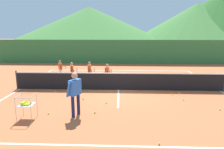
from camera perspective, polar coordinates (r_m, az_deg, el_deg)
The scene contains 28 objects.
ground_plane at distance 11.59m, azimuth 1.81°, elevation -4.21°, with size 120.00×120.00×0.00m, color #BC6038.
line_baseline_near at distance 6.35m, azimuth 1.34°, elevation -18.95°, with size 11.09×0.08×0.01m, color white.
line_baseline_far at distance 16.99m, azimuth 1.97°, elevation 1.13°, with size 11.09×0.08×0.01m, color white.
line_sideline_west at distance 12.88m, azimuth -23.75°, elevation -3.57°, with size 0.08×11.24×0.01m, color white.
line_sideline_east at distance 12.81m, azimuth 27.51°, elevation -4.01°, with size 0.08×11.24×0.01m, color white.
line_service_center at distance 11.59m, azimuth 1.81°, elevation -4.20°, with size 0.08×5.45×0.01m, color white.
tennis_net at distance 11.46m, azimuth 1.82°, elevation -1.82°, with size 11.48×0.08×1.05m.
instructor at distance 8.07m, azimuth -10.08°, elevation -4.23°, with size 0.54×0.85×1.71m.
student_0 at distance 14.66m, azimuth -13.89°, elevation 1.92°, with size 0.61×0.50×1.23m.
student_1 at distance 13.16m, azimuth -10.83°, elevation 1.07°, with size 0.53×0.56×1.29m.
student_2 at distance 12.89m, azimuth -6.14°, elevation 1.13°, with size 0.45×0.62×1.35m.
student_3 at distance 12.67m, azimuth -1.29°, elevation 0.72°, with size 0.41×0.67×1.25m.
ball_cart at distance 8.45m, azimuth -22.49°, elevation -7.35°, with size 0.58×0.58×0.90m.
tennis_ball_0 at distance 11.13m, azimuth 16.19°, elevation -5.23°, with size 0.07×0.07×0.07m, color yellow.
tennis_ball_1 at distance 11.63m, azimuth -15.25°, elevation -4.42°, with size 0.07×0.07×0.07m, color yellow.
tennis_ball_2 at distance 9.85m, azimuth 27.44°, elevation -8.47°, with size 0.07×0.07×0.07m, color yellow.
tennis_ball_3 at distance 8.49m, azimuth -4.68°, elevation -10.32°, with size 0.07×0.07×0.07m, color yellow.
tennis_ball_4 at distance 10.14m, azimuth -7.89°, elevation -6.56°, with size 0.07×0.07×0.07m, color yellow.
tennis_ball_5 at distance 6.53m, azimuth 12.75°, elevation -17.97°, with size 0.07×0.07×0.07m, color yellow.
tennis_ball_6 at distance 10.47m, azimuth 18.96°, elevation -6.54°, with size 0.07×0.07×0.07m, color yellow.
tennis_ball_7 at distance 9.52m, azimuth -1.54°, elevation -7.73°, with size 0.07×0.07×0.07m, color yellow.
tennis_ball_8 at distance 11.39m, azimuth -10.45°, elevation -4.53°, with size 0.07×0.07×0.07m, color yellow.
tennis_ball_9 at distance 8.76m, azimuth -16.97°, elevation -10.12°, with size 0.07×0.07×0.07m, color yellow.
tennis_ball_10 at distance 11.39m, azimuth 17.89°, elevation -4.93°, with size 0.07×0.07×0.07m, color yellow.
windscreen_fence at distance 20.31m, azimuth 2.05°, elevation 6.24°, with size 24.40×0.08×2.29m, color #33753D.
hill_0 at distance 81.31m, azimuth 22.20°, elevation 13.40°, with size 42.83×42.83×12.15m, color #427A38.
hill_1 at distance 76.17m, azimuth -6.16°, elevation 13.86°, with size 50.23×50.23×10.87m, color #427A38.
hill_2 at distance 86.66m, azimuth 27.51°, elevation 14.30°, with size 47.78×47.78×16.62m, color #2D6628.
Camera 1 is at (0.07, -11.11, 3.30)m, focal length 33.46 mm.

